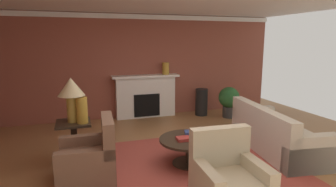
# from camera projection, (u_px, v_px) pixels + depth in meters

# --- Properties ---
(ground_plane) EXTENTS (9.40, 9.40, 0.00)m
(ground_plane) POSITION_uv_depth(u_px,v_px,m) (183.00, 164.00, 4.71)
(ground_plane) COLOR olive
(wall_fireplace) EXTENTS (7.83, 0.12, 2.74)m
(wall_fireplace) POSITION_uv_depth(u_px,v_px,m) (139.00, 66.00, 7.54)
(wall_fireplace) COLOR brown
(wall_fireplace) RESTS_ON ground_plane
(crown_moulding) EXTENTS (7.83, 0.08, 0.12)m
(crown_moulding) POSITION_uv_depth(u_px,v_px,m) (139.00, 17.00, 7.23)
(crown_moulding) COLOR white
(area_rug) EXTENTS (3.29, 2.73, 0.01)m
(area_rug) POSITION_uv_depth(u_px,v_px,m) (189.00, 164.00, 4.70)
(area_rug) COLOR #993D33
(area_rug) RESTS_ON ground_plane
(fireplace) EXTENTS (1.80, 0.35, 1.15)m
(fireplace) POSITION_uv_depth(u_px,v_px,m) (146.00, 97.00, 7.53)
(fireplace) COLOR white
(fireplace) RESTS_ON ground_plane
(sofa) EXTENTS (1.18, 2.20, 0.85)m
(sofa) POSITION_uv_depth(u_px,v_px,m) (275.00, 135.00, 5.24)
(sofa) COLOR beige
(sofa) RESTS_ON ground_plane
(armchair_near_window) EXTENTS (0.85, 0.85, 0.95)m
(armchair_near_window) POSITION_uv_depth(u_px,v_px,m) (90.00, 161.00, 4.09)
(armchair_near_window) COLOR brown
(armchair_near_window) RESTS_ON ground_plane
(armchair_facing_fireplace) EXTENTS (0.84, 0.84, 0.95)m
(armchair_facing_fireplace) POSITION_uv_depth(u_px,v_px,m) (229.00, 184.00, 3.44)
(armchair_facing_fireplace) COLOR #C1B293
(armchair_facing_fireplace) RESTS_ON ground_plane
(coffee_table) EXTENTS (1.00, 1.00, 0.45)m
(coffee_table) POSITION_uv_depth(u_px,v_px,m) (189.00, 145.00, 4.64)
(coffee_table) COLOR #2D2319
(coffee_table) RESTS_ON ground_plane
(side_table) EXTENTS (0.56, 0.56, 0.70)m
(side_table) POSITION_uv_depth(u_px,v_px,m) (74.00, 139.00, 4.76)
(side_table) COLOR #2D2319
(side_table) RESTS_ON ground_plane
(table_lamp) EXTENTS (0.44, 0.44, 0.75)m
(table_lamp) POSITION_uv_depth(u_px,v_px,m) (71.00, 91.00, 4.60)
(table_lamp) COLOR #B28E38
(table_lamp) RESTS_ON side_table
(vase_mantel_right) EXTENTS (0.19, 0.19, 0.32)m
(vase_mantel_right) POSITION_uv_depth(u_px,v_px,m) (166.00, 68.00, 7.51)
(vase_mantel_right) COLOR #B7892D
(vase_mantel_right) RESTS_ON fireplace
(vase_tall_corner) EXTENTS (0.34, 0.34, 0.74)m
(vase_tall_corner) POSITION_uv_depth(u_px,v_px,m) (201.00, 102.00, 7.75)
(vase_tall_corner) COLOR black
(vase_tall_corner) RESTS_ON ground_plane
(vase_on_side_table) EXTENTS (0.18, 0.18, 0.43)m
(vase_on_side_table) POSITION_uv_depth(u_px,v_px,m) (82.00, 110.00, 4.59)
(vase_on_side_table) COLOR #B7892D
(vase_on_side_table) RESTS_ON side_table
(book_red_cover) EXTENTS (0.25, 0.19, 0.05)m
(book_red_cover) POSITION_uv_depth(u_px,v_px,m) (184.00, 139.00, 4.54)
(book_red_cover) COLOR maroon
(book_red_cover) RESTS_ON coffee_table
(book_art_folio) EXTENTS (0.27, 0.24, 0.03)m
(book_art_folio) POSITION_uv_depth(u_px,v_px,m) (191.00, 132.00, 4.73)
(book_art_folio) COLOR navy
(book_art_folio) RESTS_ON coffee_table
(potted_plant) EXTENTS (0.56, 0.56, 0.83)m
(potted_plant) POSITION_uv_depth(u_px,v_px,m) (229.00, 100.00, 7.49)
(potted_plant) COLOR #333333
(potted_plant) RESTS_ON ground_plane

